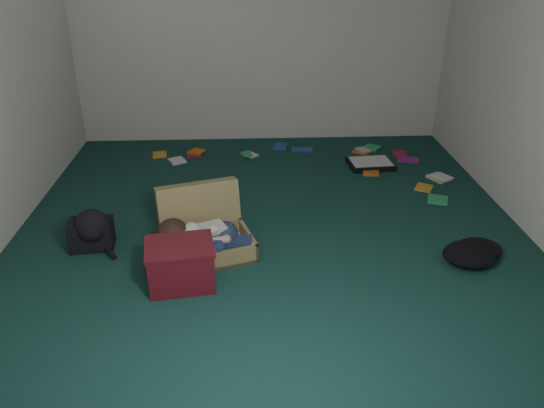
{
  "coord_description": "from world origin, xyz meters",
  "views": [
    {
      "loc": [
        -0.17,
        -3.57,
        2.07
      ],
      "look_at": [
        0.0,
        -0.15,
        0.35
      ],
      "focal_mm": 35.0,
      "sensor_mm": 36.0,
      "label": 1
    }
  ],
  "objects": [
    {
      "name": "floor",
      "position": [
        0.0,
        0.0,
        0.0
      ],
      "size": [
        4.5,
        4.5,
        0.0
      ],
      "primitive_type": "plane",
      "color": "#143933",
      "rests_on": "ground"
    },
    {
      "name": "wall_back",
      "position": [
        0.0,
        2.25,
        1.3
      ],
      "size": [
        4.5,
        0.0,
        4.5
      ],
      "primitive_type": "plane",
      "rotation": [
        1.57,
        0.0,
        0.0
      ],
      "color": "silver",
      "rests_on": "ground"
    },
    {
      "name": "wall_front",
      "position": [
        0.0,
        -2.25,
        1.3
      ],
      "size": [
        4.5,
        0.0,
        4.5
      ],
      "primitive_type": "plane",
      "rotation": [
        -1.57,
        0.0,
        0.0
      ],
      "color": "silver",
      "rests_on": "ground"
    },
    {
      "name": "suitcase",
      "position": [
        -0.5,
        -0.14,
        0.14
      ],
      "size": [
        0.77,
        0.76,
        0.45
      ],
      "rotation": [
        0.0,
        0.0,
        0.3
      ],
      "color": "#8F804F",
      "rests_on": "floor"
    },
    {
      "name": "person",
      "position": [
        -0.49,
        -0.31,
        0.18
      ],
      "size": [
        0.69,
        0.35,
        0.28
      ],
      "rotation": [
        0.0,
        0.0,
        0.3
      ],
      "color": "silver",
      "rests_on": "suitcase"
    },
    {
      "name": "maroon_bin",
      "position": [
        -0.62,
        -0.61,
        0.15
      ],
      "size": [
        0.49,
        0.41,
        0.3
      ],
      "rotation": [
        0.0,
        0.0,
        0.15
      ],
      "color": "#55111A",
      "rests_on": "floor"
    },
    {
      "name": "backpack",
      "position": [
        -1.34,
        -0.1,
        0.12
      ],
      "size": [
        0.42,
        0.35,
        0.23
      ],
      "primitive_type": null,
      "rotation": [
        0.0,
        0.0,
        0.1
      ],
      "color": "black",
      "rests_on": "floor"
    },
    {
      "name": "clothing_pile",
      "position": [
        1.43,
        -0.39,
        0.06
      ],
      "size": [
        0.44,
        0.38,
        0.13
      ],
      "primitive_type": null,
      "rotation": [
        0.0,
        0.0,
        -0.13
      ],
      "color": "black",
      "rests_on": "floor"
    },
    {
      "name": "paper_tray",
      "position": [
        1.07,
        1.35,
        0.03
      ],
      "size": [
        0.46,
        0.36,
        0.06
      ],
      "rotation": [
        0.0,
        0.0,
        0.08
      ],
      "color": "black",
      "rests_on": "floor"
    },
    {
      "name": "book_scatter",
      "position": [
        0.61,
        1.49,
        0.01
      ],
      "size": [
        2.95,
        1.63,
        0.02
      ],
      "color": "gold",
      "rests_on": "floor"
    }
  ]
}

